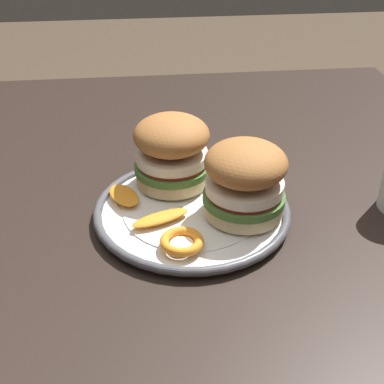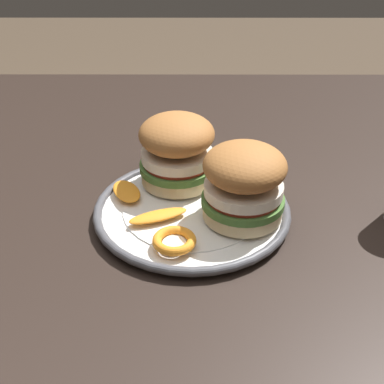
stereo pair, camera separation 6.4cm
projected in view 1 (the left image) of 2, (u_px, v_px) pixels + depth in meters
name	position (u px, v px, depth m)	size (l,w,h in m)	color
dining_table	(180.00, 297.00, 0.74)	(1.19, 1.01, 0.76)	black
dinner_plate	(192.00, 211.00, 0.72)	(0.27, 0.27, 0.02)	white
sandwich_half_left	(175.00, 150.00, 0.74)	(0.15, 0.15, 0.10)	beige
sandwich_half_right	(245.00, 179.00, 0.68)	(0.15, 0.15, 0.10)	beige
orange_peel_curled	(182.00, 242.00, 0.64)	(0.06, 0.06, 0.01)	orange
orange_peel_strip_long	(160.00, 218.00, 0.68)	(0.05, 0.08, 0.01)	orange
orange_peel_strip_short	(124.00, 195.00, 0.73)	(0.07, 0.06, 0.01)	orange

